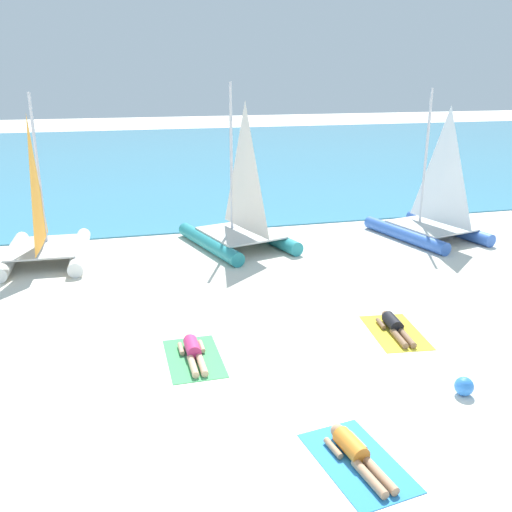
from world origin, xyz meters
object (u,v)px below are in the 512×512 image
at_px(sunbather_left, 193,351).
at_px(sunbather_right, 394,326).
at_px(sailboat_white, 44,238).
at_px(sunbather_middle, 355,452).
at_px(towel_middle, 357,462).
at_px(sailboat_teal, 239,224).
at_px(towel_left, 194,358).
at_px(beach_ball, 464,386).
at_px(towel_right, 395,332).
at_px(sailboat_blue, 430,217).

bearing_deg(sunbather_left, sunbather_right, 0.33).
height_order(sunbather_left, sunbather_right, same).
distance_m(sailboat_white, sunbather_middle, 12.55).
bearing_deg(sunbather_left, towel_middle, -64.34).
height_order(sailboat_teal, towel_middle, sailboat_teal).
relative_size(towel_middle, sunbather_middle, 1.21).
distance_m(sunbather_middle, sunbather_right, 4.79).
xyz_separation_m(sailboat_white, towel_middle, (5.43, -11.37, -0.75)).
relative_size(sailboat_white, sunbather_right, 3.26).
bearing_deg(towel_left, sailboat_white, 115.21).
distance_m(towel_left, towel_middle, 4.32).
height_order(sailboat_white, towel_left, sailboat_white).
height_order(sailboat_white, sunbather_middle, sailboat_white).
distance_m(sailboat_teal, sunbather_middle, 11.32).
height_order(towel_middle, beach_ball, beach_ball).
distance_m(towel_left, sunbather_middle, 4.26).
xyz_separation_m(towel_right, beach_ball, (-0.05, -2.68, 0.17)).
relative_size(towel_middle, sunbather_right, 1.21).
xyz_separation_m(sailboat_white, sailboat_teal, (6.25, -0.03, 0.04)).
relative_size(sunbather_middle, sunbather_right, 1.00).
height_order(sailboat_blue, towel_right, sailboat_blue).
bearing_deg(sailboat_teal, sunbather_left, -125.35).
relative_size(sailboat_white, towel_right, 2.69).
bearing_deg(sunbather_right, beach_ball, -84.11).
distance_m(sailboat_blue, sailboat_white, 13.07).
bearing_deg(sunbather_middle, sunbather_right, 47.00).
relative_size(sunbather_left, beach_ball, 4.42).
bearing_deg(sunbather_right, sailboat_blue, 60.68).
distance_m(sailboat_blue, towel_right, 8.31).
bearing_deg(towel_left, sunbather_right, 1.31).
bearing_deg(sailboat_white, towel_right, -40.30).
relative_size(towel_left, sunbather_left, 1.22).
xyz_separation_m(sailboat_blue, sunbather_right, (-4.87, -6.61, -0.64)).
bearing_deg(sunbather_right, sailboat_teal, 111.74).
bearing_deg(sailboat_blue, beach_ball, -130.45).
xyz_separation_m(sunbather_middle, beach_ball, (2.69, 1.18, 0.05)).
xyz_separation_m(towel_left, sunbather_left, (-0.00, 0.07, 0.13)).
xyz_separation_m(sailboat_white, sunbather_middle, (5.42, -11.30, -0.63)).
relative_size(sailboat_white, sailboat_teal, 0.95).
relative_size(sailboat_teal, sunbather_left, 3.45).
relative_size(sailboat_blue, sunbather_left, 3.30).
height_order(sailboat_blue, beach_ball, sailboat_blue).
height_order(sunbather_right, beach_ball, beach_ball).
xyz_separation_m(sunbather_left, beach_ball, (4.59, -2.71, 0.05)).
xyz_separation_m(sailboat_white, towel_right, (8.16, -7.45, -0.75)).
bearing_deg(sunbather_left, sailboat_blue, 34.78).
xyz_separation_m(sunbather_left, sunbather_middle, (1.90, -3.88, 0.00)).
relative_size(sailboat_teal, towel_left, 2.83).
bearing_deg(beach_ball, sunbather_middle, -156.38).
height_order(sailboat_teal, towel_left, sailboat_teal).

